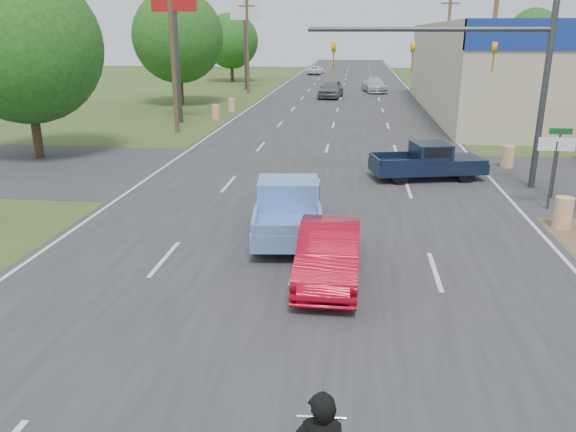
# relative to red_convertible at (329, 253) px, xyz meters

# --- Properties ---
(main_road) EXTENTS (15.00, 180.00, 0.02)m
(main_road) POSITION_rel_red_convertible_xyz_m (-0.89, 32.75, -0.69)
(main_road) COLOR #2D2D30
(main_road) RESTS_ON ground
(cross_road) EXTENTS (120.00, 10.00, 0.02)m
(cross_road) POSITION_rel_red_convertible_xyz_m (-0.89, 10.75, -0.69)
(cross_road) COLOR #2D2D30
(cross_road) RESTS_ON ground
(utility_pole_2) EXTENTS (2.00, 0.28, 10.00)m
(utility_pole_2) POSITION_rel_red_convertible_xyz_m (8.61, 23.75, 4.62)
(utility_pole_2) COLOR #4C3823
(utility_pole_2) RESTS_ON ground
(utility_pole_3) EXTENTS (2.00, 0.28, 10.00)m
(utility_pole_3) POSITION_rel_red_convertible_xyz_m (8.61, 41.75, 4.62)
(utility_pole_3) COLOR #4C3823
(utility_pole_3) RESTS_ON ground
(utility_pole_5) EXTENTS (2.00, 0.28, 10.00)m
(utility_pole_5) POSITION_rel_red_convertible_xyz_m (-10.39, 20.75, 4.62)
(utility_pole_5) COLOR #4C3823
(utility_pole_5) RESTS_ON ground
(utility_pole_6) EXTENTS (2.00, 0.28, 10.00)m
(utility_pole_6) POSITION_rel_red_convertible_xyz_m (-10.39, 44.75, 4.62)
(utility_pole_6) COLOR #4C3823
(utility_pole_6) RESTS_ON ground
(tree_0) EXTENTS (7.14, 7.14, 8.84)m
(tree_0) POSITION_rel_red_convertible_xyz_m (-14.89, 12.75, 4.57)
(tree_0) COLOR #422D19
(tree_0) RESTS_ON ground
(tree_1) EXTENTS (7.56, 7.56, 9.36)m
(tree_1) POSITION_rel_red_convertible_xyz_m (-14.39, 34.75, 4.88)
(tree_1) COLOR #422D19
(tree_1) RESTS_ON ground
(tree_2) EXTENTS (6.72, 6.72, 8.32)m
(tree_2) POSITION_rel_red_convertible_xyz_m (-15.09, 58.75, 4.26)
(tree_2) COLOR #422D19
(tree_2) RESTS_ON ground
(tree_5) EXTENTS (7.98, 7.98, 9.88)m
(tree_5) POSITION_rel_red_convertible_xyz_m (29.11, 87.75, 5.19)
(tree_5) COLOR #422D19
(tree_5) RESTS_ON ground
(tree_6) EXTENTS (8.82, 8.82, 10.92)m
(tree_6) POSITION_rel_red_convertible_xyz_m (-30.89, 87.75, 5.81)
(tree_6) COLOR #422D19
(tree_6) RESTS_ON ground
(barrel_0) EXTENTS (0.56, 0.56, 1.00)m
(barrel_0) POSITION_rel_red_convertible_xyz_m (7.11, 4.75, -0.20)
(barrel_0) COLOR orange
(barrel_0) RESTS_ON ground
(barrel_1) EXTENTS (0.56, 0.56, 1.00)m
(barrel_1) POSITION_rel_red_convertible_xyz_m (7.51, 13.25, -0.20)
(barrel_1) COLOR orange
(barrel_1) RESTS_ON ground
(barrel_2) EXTENTS (0.56, 0.56, 1.00)m
(barrel_2) POSITION_rel_red_convertible_xyz_m (-9.39, 26.75, -0.20)
(barrel_2) COLOR orange
(barrel_2) RESTS_ON ground
(barrel_3) EXTENTS (0.56, 0.56, 1.00)m
(barrel_3) POSITION_rel_red_convertible_xyz_m (-9.09, 30.75, -0.20)
(barrel_3) COLOR orange
(barrel_3) RESTS_ON ground
(pole_sign_left_near) EXTENTS (3.00, 0.35, 9.20)m
(pole_sign_left_near) POSITION_rel_red_convertible_xyz_m (-11.39, 24.75, 6.47)
(pole_sign_left_near) COLOR #3F3F44
(pole_sign_left_near) RESTS_ON ground
(pole_sign_left_far) EXTENTS (3.00, 0.35, 9.20)m
(pole_sign_left_far) POSITION_rel_red_convertible_xyz_m (-11.39, 48.75, 6.47)
(pole_sign_left_far) COLOR #3F3F44
(pole_sign_left_far) RESTS_ON ground
(lane_sign) EXTENTS (1.20, 0.08, 2.52)m
(lane_sign) POSITION_rel_red_convertible_xyz_m (7.31, 6.75, 1.21)
(lane_sign) COLOR #3F3F44
(lane_sign) RESTS_ON ground
(street_name_sign) EXTENTS (0.80, 0.08, 2.61)m
(street_name_sign) POSITION_rel_red_convertible_xyz_m (7.91, 8.25, 0.91)
(street_name_sign) COLOR #3F3F44
(street_name_sign) RESTS_ON ground
(signal_mast) EXTENTS (9.12, 0.40, 7.00)m
(signal_mast) POSITION_rel_red_convertible_xyz_m (4.93, 9.75, 4.11)
(signal_mast) COLOR #3F3F44
(signal_mast) RESTS_ON ground
(red_convertible) EXTENTS (1.51, 4.23, 1.39)m
(red_convertible) POSITION_rel_red_convertible_xyz_m (0.00, 0.00, 0.00)
(red_convertible) COLOR #A9071C
(red_convertible) RESTS_ON ground
(blue_pickup) EXTENTS (2.50, 5.29, 1.70)m
(blue_pickup) POSITION_rel_red_convertible_xyz_m (-1.41, 3.30, 0.16)
(blue_pickup) COLOR black
(blue_pickup) RESTS_ON ground
(navy_pickup) EXTENTS (4.92, 2.80, 1.54)m
(navy_pickup) POSITION_rel_red_convertible_xyz_m (3.72, 10.63, 0.08)
(navy_pickup) COLOR black
(navy_pickup) RESTS_ON ground
(distant_car_grey) EXTENTS (2.49, 5.14, 1.69)m
(distant_car_grey) POSITION_rel_red_convertible_xyz_m (-1.83, 41.42, 0.15)
(distant_car_grey) COLOR slate
(distant_car_grey) RESTS_ON ground
(distant_car_silver) EXTENTS (2.89, 5.34, 1.47)m
(distant_car_silver) POSITION_rel_red_convertible_xyz_m (2.44, 47.33, 0.04)
(distant_car_silver) COLOR silver
(distant_car_silver) RESTS_ON ground
(distant_car_white) EXTENTS (2.50, 4.69, 1.26)m
(distant_car_white) POSITION_rel_red_convertible_xyz_m (-5.46, 72.94, -0.07)
(distant_car_white) COLOR white
(distant_car_white) RESTS_ON ground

